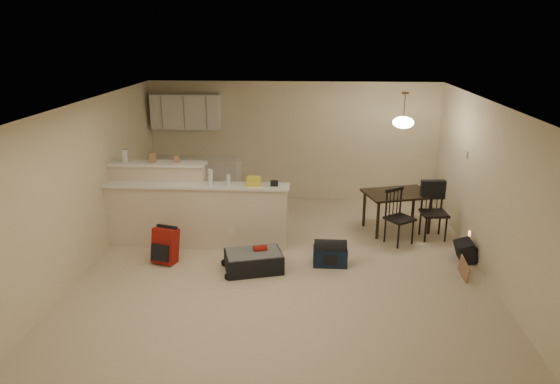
# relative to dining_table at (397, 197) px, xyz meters

# --- Properties ---
(room) EXTENTS (7.00, 7.02, 2.50)m
(room) POSITION_rel_dining_table_xyz_m (-1.94, -1.83, 0.62)
(room) COLOR beige
(room) RESTS_ON ground
(breakfast_bar) EXTENTS (3.08, 0.58, 1.39)m
(breakfast_bar) POSITION_rel_dining_table_xyz_m (-3.70, -0.84, -0.02)
(breakfast_bar) COLOR beige
(breakfast_bar) RESTS_ON ground
(upper_cabinets) EXTENTS (1.40, 0.34, 0.70)m
(upper_cabinets) POSITION_rel_dining_table_xyz_m (-4.14, 1.49, 1.27)
(upper_cabinets) COLOR white
(upper_cabinets) RESTS_ON room
(kitchen_counter) EXTENTS (1.80, 0.60, 0.90)m
(kitchen_counter) POSITION_rel_dining_table_xyz_m (-3.94, 1.36, -0.18)
(kitchen_counter) COLOR white
(kitchen_counter) RESTS_ON ground
(thermostat) EXTENTS (0.02, 0.12, 0.12)m
(thermostat) POSITION_rel_dining_table_xyz_m (1.04, -0.28, 0.87)
(thermostat) COLOR beige
(thermostat) RESTS_ON room
(jar) EXTENTS (0.10, 0.10, 0.20)m
(jar) POSITION_rel_dining_table_xyz_m (-4.66, -0.71, 0.86)
(jar) COLOR silver
(jar) RESTS_ON breakfast_bar
(cereal_box) EXTENTS (0.10, 0.07, 0.16)m
(cereal_box) POSITION_rel_dining_table_xyz_m (-4.19, -0.71, 0.84)
(cereal_box) COLOR #AA7757
(cereal_box) RESTS_ON breakfast_bar
(small_box) EXTENTS (0.08, 0.06, 0.12)m
(small_box) POSITION_rel_dining_table_xyz_m (-3.79, -0.71, 0.82)
(small_box) COLOR #AA7757
(small_box) RESTS_ON breakfast_bar
(bottle_a) EXTENTS (0.07, 0.07, 0.26)m
(bottle_a) POSITION_rel_dining_table_xyz_m (-3.19, -0.93, 0.59)
(bottle_a) COLOR silver
(bottle_a) RESTS_ON breakfast_bar
(bottle_b) EXTENTS (0.06, 0.06, 0.18)m
(bottle_b) POSITION_rel_dining_table_xyz_m (-2.90, -0.93, 0.55)
(bottle_b) COLOR silver
(bottle_b) RESTS_ON breakfast_bar
(bag_lump) EXTENTS (0.22, 0.18, 0.14)m
(bag_lump) POSITION_rel_dining_table_xyz_m (-2.48, -0.93, 0.53)
(bag_lump) COLOR #AA7757
(bag_lump) RESTS_ON breakfast_bar
(pouch) EXTENTS (0.12, 0.10, 0.08)m
(pouch) POSITION_rel_dining_table_xyz_m (-2.15, -0.93, 0.50)
(pouch) COLOR #AA7757
(pouch) RESTS_ON breakfast_bar
(dining_table) EXTENTS (1.32, 1.06, 0.72)m
(dining_table) POSITION_rel_dining_table_xyz_m (0.00, 0.00, 0.00)
(dining_table) COLOR black
(dining_table) RESTS_ON ground
(pendant_lamp) EXTENTS (0.36, 0.36, 0.62)m
(pendant_lamp) POSITION_rel_dining_table_xyz_m (-0.00, 0.00, 1.36)
(pendant_lamp) COLOR brown
(pendant_lamp) RESTS_ON room
(dining_chair_near) EXTENTS (0.57, 0.56, 0.95)m
(dining_chair_near) POSITION_rel_dining_table_xyz_m (-0.04, -0.60, -0.16)
(dining_chair_near) COLOR black
(dining_chair_near) RESTS_ON ground
(dining_chair_far) EXTENTS (0.46, 0.44, 0.99)m
(dining_chair_far) POSITION_rel_dining_table_xyz_m (0.58, -0.35, -0.14)
(dining_chair_far) COLOR black
(dining_chair_far) RESTS_ON ground
(suitcase) EXTENTS (0.96, 0.76, 0.28)m
(suitcase) POSITION_rel_dining_table_xyz_m (-2.41, -1.78, -0.49)
(suitcase) COLOR black
(suitcase) RESTS_ON ground
(red_backpack) EXTENTS (0.42, 0.33, 0.55)m
(red_backpack) POSITION_rel_dining_table_xyz_m (-3.82, -1.57, -0.35)
(red_backpack) COLOR maroon
(red_backpack) RESTS_ON ground
(navy_duffel) EXTENTS (0.52, 0.29, 0.29)m
(navy_duffel) POSITION_rel_dining_table_xyz_m (-1.24, -1.52, -0.49)
(navy_duffel) COLOR #101E34
(navy_duffel) RESTS_ON ground
(black_daypack) EXTENTS (0.26, 0.36, 0.32)m
(black_daypack) POSITION_rel_dining_table_xyz_m (0.91, -1.22, -0.47)
(black_daypack) COLOR black
(black_daypack) RESTS_ON ground
(cardboard_sheet) EXTENTS (0.04, 0.38, 0.29)m
(cardboard_sheet) POSITION_rel_dining_table_xyz_m (0.71, -1.84, -0.49)
(cardboard_sheet) COLOR #AA7757
(cardboard_sheet) RESTS_ON ground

